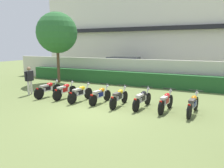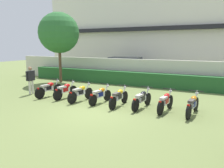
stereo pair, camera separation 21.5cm
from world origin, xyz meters
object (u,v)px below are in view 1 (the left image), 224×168
object	(u,v)px
parked_car	(125,68)
motorcycle_in_row_4	(119,97)
tree_near_inspector	(57,33)
inspector_person	(29,78)
motorcycle_in_row_3	(100,95)
motorcycle_in_row_7	(193,104)
motorcycle_in_row_5	(142,99)
motorcycle_in_row_2	(80,93)
motorcycle_in_row_6	(166,101)
motorcycle_in_row_0	(48,89)
motorcycle_in_row_1	(65,90)

from	to	relation	value
parked_car	motorcycle_in_row_4	world-z (taller)	parked_car
tree_near_inspector	inspector_person	world-z (taller)	tree_near_inspector
motorcycle_in_row_3	motorcycle_in_row_4	size ratio (longest dim) A/B	0.94
parked_car	motorcycle_in_row_7	xyz separation A→B (m)	(6.52, -8.42, -0.48)
tree_near_inspector	inspector_person	bearing A→B (deg)	-73.68
motorcycle_in_row_5	inspector_person	xyz separation A→B (m)	(-6.93, -0.12, 0.54)
parked_car	motorcycle_in_row_2	world-z (taller)	parked_car
motorcycle_in_row_2	motorcycle_in_row_3	size ratio (longest dim) A/B	1.06
tree_near_inspector	motorcycle_in_row_4	world-z (taller)	tree_near_inspector
motorcycle_in_row_3	motorcycle_in_row_7	xyz separation A→B (m)	(4.42, 0.08, 0.02)
motorcycle_in_row_2	motorcycle_in_row_4	world-z (taller)	same
motorcycle_in_row_6	motorcycle_in_row_5	bearing A→B (deg)	94.98
motorcycle_in_row_0	motorcycle_in_row_1	world-z (taller)	motorcycle_in_row_0
parked_car	motorcycle_in_row_2	xyz separation A→B (m)	(0.97, -8.60, -0.49)
tree_near_inspector	motorcycle_in_row_7	world-z (taller)	tree_near_inspector
motorcycle_in_row_2	motorcycle_in_row_4	bearing A→B (deg)	-83.04
motorcycle_in_row_3	motorcycle_in_row_2	bearing A→B (deg)	101.77
parked_car	inspector_person	size ratio (longest dim) A/B	2.80
motorcycle_in_row_5	motorcycle_in_row_1	bearing A→B (deg)	96.84
parked_car	motorcycle_in_row_2	bearing A→B (deg)	-89.15
parked_car	motorcycle_in_row_5	size ratio (longest dim) A/B	2.39
tree_near_inspector	motorcycle_in_row_7	xyz separation A→B (m)	(10.40, -4.09, -3.39)
motorcycle_in_row_0	inspector_person	xyz separation A→B (m)	(-1.40, 0.01, 0.53)
motorcycle_in_row_6	motorcycle_in_row_3	bearing A→B (deg)	97.56
motorcycle_in_row_4	motorcycle_in_row_6	world-z (taller)	motorcycle_in_row_6
motorcycle_in_row_1	motorcycle_in_row_7	xyz separation A→B (m)	(6.66, 0.03, 0.00)
motorcycle_in_row_7	motorcycle_in_row_6	bearing A→B (deg)	97.11
parked_car	motorcycle_in_row_6	size ratio (longest dim) A/B	2.54
motorcycle_in_row_0	motorcycle_in_row_6	size ratio (longest dim) A/B	1.07
motorcycle_in_row_1	motorcycle_in_row_4	xyz separation A→B (m)	(3.31, -0.12, -0.00)
motorcycle_in_row_4	motorcycle_in_row_5	xyz separation A→B (m)	(1.11, 0.16, -0.00)
parked_car	motorcycle_in_row_3	bearing A→B (deg)	-81.70
motorcycle_in_row_6	motorcycle_in_row_7	xyz separation A→B (m)	(1.14, 0.02, 0.00)
parked_car	motorcycle_in_row_6	world-z (taller)	parked_car
tree_near_inspector	motorcycle_in_row_7	distance (m)	11.68
motorcycle_in_row_3	motorcycle_in_row_6	bearing A→B (deg)	-82.20
tree_near_inspector	motorcycle_in_row_3	world-z (taller)	tree_near_inspector
motorcycle_in_row_4	motorcycle_in_row_1	bearing A→B (deg)	89.33
motorcycle_in_row_3	motorcycle_in_row_0	bearing A→B (deg)	97.44
parked_car	motorcycle_in_row_3	world-z (taller)	parked_car
motorcycle_in_row_3	motorcycle_in_row_5	xyz separation A→B (m)	(2.18, 0.09, 0.01)
inspector_person	motorcycle_in_row_3	bearing A→B (deg)	0.39
motorcycle_in_row_1	motorcycle_in_row_0	bearing A→B (deg)	99.46
tree_near_inspector	motorcycle_in_row_0	world-z (taller)	tree_near_inspector
tree_near_inspector	inspector_person	distance (m)	5.23
motorcycle_in_row_7	motorcycle_in_row_4	bearing A→B (deg)	98.79
tree_near_inspector	motorcycle_in_row_6	bearing A→B (deg)	-23.90
motorcycle_in_row_3	inspector_person	size ratio (longest dim) A/B	1.09
motorcycle_in_row_0	motorcycle_in_row_4	distance (m)	4.43
motorcycle_in_row_1	motorcycle_in_row_7	bearing A→B (deg)	-84.67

